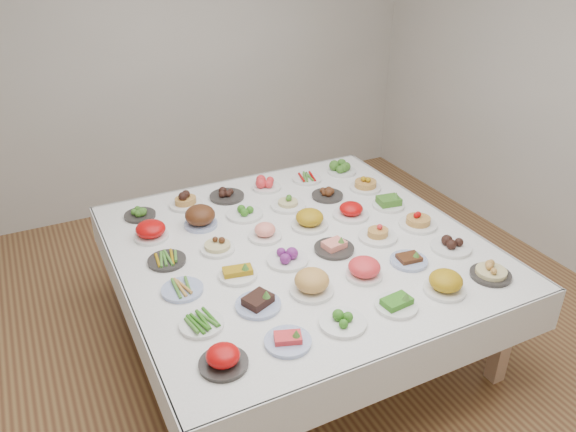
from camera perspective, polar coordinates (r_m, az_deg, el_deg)
name	(u,v)px	position (r m, az deg, el deg)	size (l,w,h in m)	color
room_envelope	(290,80)	(3.10, 0.24, 13.68)	(5.02, 5.02, 2.81)	olive
display_table	(298,252)	(3.64, 1.06, -3.71)	(2.25, 2.25, 0.75)	white
dish_0	(223,354)	(2.69, -6.63, -13.80)	(0.24, 0.24, 0.14)	#2B2826
dish_1	(288,338)	(2.81, -0.01, -12.25)	(0.23, 0.23, 0.10)	#4C66B2
dish_2	(343,319)	(2.94, 5.59, -10.37)	(0.24, 0.24, 0.09)	white
dish_3	(397,301)	(3.09, 10.99, -8.47)	(0.23, 0.23, 0.10)	white
dish_4	(446,281)	(3.26, 15.73, -6.40)	(0.26, 0.26, 0.14)	white
dish_5	(492,267)	(3.46, 20.02, -4.90)	(0.24, 0.24, 0.14)	#2B2826
dish_6	(202,322)	(2.96, -8.78, -10.63)	(0.23, 0.23, 0.06)	white
dish_7	(258,300)	(3.04, -3.07, -8.50)	(0.24, 0.24, 0.11)	#4C66B2
dish_8	(312,281)	(3.13, 2.44, -6.64)	(0.25, 0.25, 0.15)	white
dish_9	(364,267)	(3.29, 7.76, -5.18)	(0.21, 0.21, 0.14)	white
dish_10	(409,258)	(3.48, 12.20, -4.16)	(0.22, 0.22, 0.09)	#4C66B2
dish_11	(451,243)	(3.67, 16.27, -2.63)	(0.25, 0.25, 0.11)	white
dish_12	(182,288)	(3.22, -10.70, -7.23)	(0.23, 0.23, 0.05)	#4C66B2
dish_13	(238,270)	(3.28, -5.14, -5.52)	(0.22, 0.22, 0.10)	white
dish_14	(287,254)	(3.40, -0.06, -3.93)	(0.25, 0.25, 0.11)	white
dish_15	(334,245)	(3.53, 4.72, -2.91)	(0.25, 0.25, 0.11)	#2B2826
dish_16	(378,231)	(3.68, 9.13, -1.48)	(0.25, 0.25, 0.13)	white
dish_17	(418,218)	(3.88, 13.11, -0.24)	(0.25, 0.25, 0.13)	white
dish_18	(167,259)	(3.49, -12.22, -4.32)	(0.23, 0.23, 0.05)	#2B2826
dish_19	(217,244)	(3.54, -7.19, -2.80)	(0.21, 0.21, 0.11)	white
dish_20	(265,231)	(3.65, -2.35, -1.58)	(0.21, 0.21, 0.11)	white
dish_21	(310,217)	(3.77, 2.21, -0.09)	(0.27, 0.27, 0.15)	white
dish_22	(351,208)	(3.92, 6.43, 0.81)	(0.26, 0.26, 0.14)	white
dish_23	(389,201)	(4.10, 10.20, 1.53)	(0.23, 0.23, 0.11)	white
dish_24	(151,229)	(3.74, -13.78, -1.32)	(0.24, 0.24, 0.14)	white
dish_25	(200,217)	(3.82, -8.91, -0.11)	(0.23, 0.23, 0.14)	#4C66B2
dish_26	(245,211)	(3.93, -4.44, 0.53)	(0.25, 0.25, 0.10)	white
dish_27	(288,200)	(4.03, 0.01, 1.59)	(0.25, 0.25, 0.12)	white
dish_28	(328,193)	(4.19, 4.03, 2.36)	(0.23, 0.23, 0.09)	#2B2826
dish_29	(366,182)	(4.33, 7.90, 3.45)	(0.23, 0.23, 0.13)	white
dish_30	(140,213)	(4.04, -14.83, 0.32)	(0.21, 0.21, 0.08)	#2B2826
dish_31	(185,197)	(4.10, -10.40, 1.89)	(0.24, 0.23, 0.15)	white
dish_32	(227,193)	(4.19, -6.25, 2.35)	(0.25, 0.25, 0.10)	#2B2826
dish_33	(267,183)	(4.31, -2.19, 3.36)	(0.22, 0.22, 0.10)	white
dish_34	(307,178)	(4.45, 1.93, 3.87)	(0.22, 0.22, 0.05)	white
dish_35	(342,167)	(4.60, 5.49, 4.98)	(0.23, 0.23, 0.11)	white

